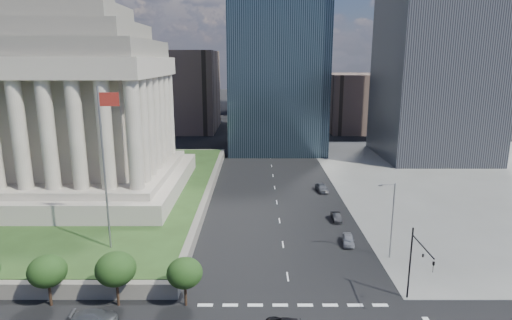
{
  "coord_description": "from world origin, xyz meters",
  "views": [
    {
      "loc": [
        -3.7,
        -25.77,
        24.84
      ],
      "look_at": [
        -3.72,
        19.52,
        14.22
      ],
      "focal_mm": 30.0,
      "sensor_mm": 36.0,
      "label": 1
    }
  ],
  "objects_px": {
    "war_memorial": "(78,81)",
    "street_lamp_north": "(391,216)",
    "flagpole": "(105,160)",
    "traffic_signal_ne": "(417,260)",
    "suv_grey": "(94,317)",
    "parked_sedan_near": "(348,240)",
    "parked_sedan_mid": "(336,217)",
    "parked_sedan_far": "(322,188)"
  },
  "relations": [
    {
      "from": "war_memorial",
      "to": "street_lamp_north",
      "type": "distance_m",
      "value": 54.92
    },
    {
      "from": "flagpole",
      "to": "traffic_signal_ne",
      "type": "relative_size",
      "value": 2.5
    },
    {
      "from": "traffic_signal_ne",
      "to": "suv_grey",
      "type": "xyz_separation_m",
      "value": [
        -31.86,
        -2.7,
        -4.62
      ]
    },
    {
      "from": "flagpole",
      "to": "parked_sedan_near",
      "type": "height_order",
      "value": "flagpole"
    },
    {
      "from": "flagpole",
      "to": "street_lamp_north",
      "type": "relative_size",
      "value": 2.0
    },
    {
      "from": "traffic_signal_ne",
      "to": "suv_grey",
      "type": "height_order",
      "value": "traffic_signal_ne"
    },
    {
      "from": "suv_grey",
      "to": "parked_sedan_near",
      "type": "distance_m",
      "value": 33.64
    },
    {
      "from": "war_memorial",
      "to": "street_lamp_north",
      "type": "xyz_separation_m",
      "value": [
        47.33,
        -23.0,
        -15.74
      ]
    },
    {
      "from": "parked_sedan_mid",
      "to": "street_lamp_north",
      "type": "bearing_deg",
      "value": -71.43
    },
    {
      "from": "parked_sedan_mid",
      "to": "parked_sedan_near",
      "type": "bearing_deg",
      "value": -89.78
    },
    {
      "from": "flagpole",
      "to": "parked_sedan_near",
      "type": "distance_m",
      "value": 33.63
    },
    {
      "from": "flagpole",
      "to": "suv_grey",
      "type": "height_order",
      "value": "flagpole"
    },
    {
      "from": "war_memorial",
      "to": "parked_sedan_far",
      "type": "xyz_separation_m",
      "value": [
        43.0,
        5.49,
        -20.62
      ]
    },
    {
      "from": "street_lamp_north",
      "to": "parked_sedan_near",
      "type": "relative_size",
      "value": 2.52
    },
    {
      "from": "traffic_signal_ne",
      "to": "street_lamp_north",
      "type": "relative_size",
      "value": 0.8
    },
    {
      "from": "street_lamp_north",
      "to": "parked_sedan_near",
      "type": "xyz_separation_m",
      "value": [
        -4.33,
        4.09,
        -4.99
      ]
    },
    {
      "from": "traffic_signal_ne",
      "to": "parked_sedan_far",
      "type": "height_order",
      "value": "traffic_signal_ne"
    },
    {
      "from": "war_memorial",
      "to": "suv_grey",
      "type": "xyz_separation_m",
      "value": [
        14.64,
        -37.0,
        -20.77
      ]
    },
    {
      "from": "suv_grey",
      "to": "parked_sedan_near",
      "type": "height_order",
      "value": "parked_sedan_near"
    },
    {
      "from": "suv_grey",
      "to": "parked_sedan_mid",
      "type": "bearing_deg",
      "value": -51.31
    },
    {
      "from": "traffic_signal_ne",
      "to": "street_lamp_north",
      "type": "xyz_separation_m",
      "value": [
        0.83,
        11.3,
        0.41
      ]
    },
    {
      "from": "flagpole",
      "to": "street_lamp_north",
      "type": "height_order",
      "value": "flagpole"
    },
    {
      "from": "flagpole",
      "to": "parked_sedan_far",
      "type": "height_order",
      "value": "flagpole"
    },
    {
      "from": "war_memorial",
      "to": "flagpole",
      "type": "height_order",
      "value": "war_memorial"
    },
    {
      "from": "flagpole",
      "to": "suv_grey",
      "type": "bearing_deg",
      "value": -79.26
    },
    {
      "from": "war_memorial",
      "to": "street_lamp_north",
      "type": "height_order",
      "value": "war_memorial"
    },
    {
      "from": "flagpole",
      "to": "parked_sedan_far",
      "type": "xyz_separation_m",
      "value": [
        30.83,
        29.49,
        -12.34
      ]
    },
    {
      "from": "street_lamp_north",
      "to": "suv_grey",
      "type": "distance_m",
      "value": 35.92
    },
    {
      "from": "war_memorial",
      "to": "traffic_signal_ne",
      "type": "distance_m",
      "value": 60.0
    },
    {
      "from": "war_memorial",
      "to": "parked_sedan_far",
      "type": "relative_size",
      "value": 8.56
    },
    {
      "from": "traffic_signal_ne",
      "to": "parked_sedan_near",
      "type": "xyz_separation_m",
      "value": [
        -3.5,
        15.39,
        -4.58
      ]
    },
    {
      "from": "suv_grey",
      "to": "parked_sedan_far",
      "type": "bearing_deg",
      "value": -38.67
    },
    {
      "from": "parked_sedan_near",
      "to": "parked_sedan_mid",
      "type": "bearing_deg",
      "value": 97.15
    },
    {
      "from": "flagpole",
      "to": "traffic_signal_ne",
      "type": "xyz_separation_m",
      "value": [
        34.33,
        -10.3,
        -7.86
      ]
    },
    {
      "from": "street_lamp_north",
      "to": "parked_sedan_far",
      "type": "bearing_deg",
      "value": 98.64
    },
    {
      "from": "parked_sedan_near",
      "to": "flagpole",
      "type": "bearing_deg",
      "value": -163.48
    },
    {
      "from": "suv_grey",
      "to": "parked_sedan_near",
      "type": "bearing_deg",
      "value": -62.42
    },
    {
      "from": "flagpole",
      "to": "traffic_signal_ne",
      "type": "distance_m",
      "value": 36.69
    },
    {
      "from": "suv_grey",
      "to": "parked_sedan_mid",
      "type": "height_order",
      "value": "suv_grey"
    },
    {
      "from": "war_memorial",
      "to": "traffic_signal_ne",
      "type": "xyz_separation_m",
      "value": [
        46.5,
        -34.3,
        -16.15
      ]
    },
    {
      "from": "flagpole",
      "to": "traffic_signal_ne",
      "type": "height_order",
      "value": "flagpole"
    },
    {
      "from": "war_memorial",
      "to": "suv_grey",
      "type": "distance_m",
      "value": 44.88
    }
  ]
}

